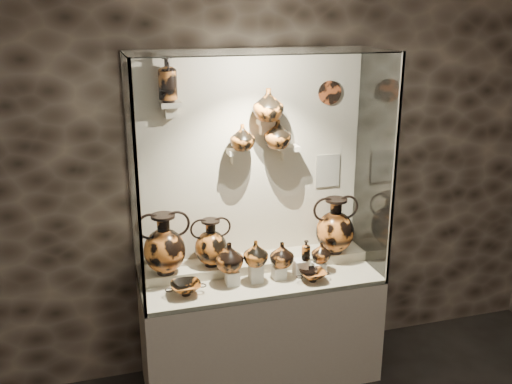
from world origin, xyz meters
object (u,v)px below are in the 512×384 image
amphora_right (335,225)px  lekythos_small (306,249)px  ovoid_vase_b (268,105)px  amphora_left (164,244)px  kylix_left (186,287)px  lekythos_tall (167,77)px  amphora_mid (211,242)px  ovoid_vase_c (278,134)px  kylix_right (313,275)px  jug_c (282,254)px  jug_b (256,253)px  ovoid_vase_a (242,137)px  jug_e (321,252)px  jug_a (229,257)px

amphora_right → lekythos_small: bearing=-159.1°
ovoid_vase_b → amphora_left: bearing=-150.0°
kylix_left → lekythos_tall: lekythos_tall is taller
amphora_mid → ovoid_vase_c: (0.50, 0.04, 0.74)m
kylix_left → kylix_right: size_ratio=1.12×
kylix_right → kylix_left: bearing=-175.5°
amphora_mid → kylix_left: (-0.23, -0.26, -0.19)m
kylix_left → kylix_right: kylix_left is taller
lekythos_tall → ovoid_vase_b: lekythos_tall is taller
lekythos_small → jug_c: bearing=161.6°
jug_b → ovoid_vase_a: size_ratio=0.99×
amphora_right → kylix_right: size_ratio=1.83×
jug_e → lekythos_tall: 1.63m
jug_c → lekythos_tall: (-0.71, 0.27, 1.22)m
amphora_left → lekythos_small: (0.97, -0.18, -0.08)m
amphora_left → ovoid_vase_a: 0.91m
amphora_mid → jug_a: bearing=-67.0°
jug_a → jug_b: jug_b is taller
jug_c → ovoid_vase_b: size_ratio=0.81×
jug_c → jug_b: bearing=170.4°
amphora_left → jug_c: amphora_left is taller
lekythos_small → lekythos_tall: bearing=148.1°
kylix_right → lekythos_tall: lekythos_tall is taller
jug_b → jug_e: size_ratio=1.23×
ovoid_vase_c → amphora_left: bearing=-169.5°
ovoid_vase_b → ovoid_vase_c: bearing=33.1°
amphora_mid → lekythos_tall: lekythos_tall is taller
amphora_right → jug_e: 0.26m
lekythos_small → lekythos_tall: lekythos_tall is taller
amphora_mid → lekythos_small: size_ratio=2.06×
ovoid_vase_c → amphora_mid: bearing=-169.9°
amphora_right → ovoid_vase_a: bearing=162.6°
jug_e → ovoid_vase_a: bearing=137.2°
amphora_left → jug_c: size_ratio=2.41×
lekythos_tall → ovoid_vase_a: lekythos_tall is taller
amphora_right → jug_c: size_ratio=2.38×
ovoid_vase_a → ovoid_vase_b: ovoid_vase_b is taller
jug_c → ovoid_vase_b: bearing=84.3°
amphora_right → jug_e: bearing=-148.6°
amphora_right → ovoid_vase_a: size_ratio=2.34×
lekythos_small → lekythos_tall: size_ratio=0.51×
jug_a → kylix_right: jug_a is taller
jug_e → lekythos_tall: bearing=147.5°
amphora_mid → lekythos_tall: 1.19m
amphora_left → jug_b: bearing=-6.7°
jug_a → jug_c: jug_a is taller
amphora_mid → jug_c: 0.51m
amphora_mid → ovoid_vase_b: 1.05m
amphora_mid → jug_e: amphora_mid is taller
jug_a → jug_e: (0.68, 0.00, -0.05)m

